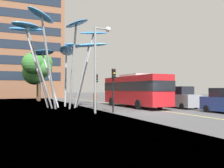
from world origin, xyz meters
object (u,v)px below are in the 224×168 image
(leaf_sculpture, at_px, (59,42))
(traffic_light_kerb_near, at_px, (114,81))
(car_parked_mid, at_px, (180,98))
(pedestrian, at_px, (95,101))
(traffic_light_kerb_far, at_px, (96,84))
(car_parked_far, at_px, (154,97))
(red_bus, at_px, (134,89))
(street_lamp, at_px, (99,57))

(leaf_sculpture, xyz_separation_m, traffic_light_kerb_near, (3.27, -7.10, -4.34))
(car_parked_mid, bearing_deg, pedestrian, 173.82)
(traffic_light_kerb_far, distance_m, car_parked_far, 9.66)
(red_bus, relative_size, traffic_light_kerb_near, 2.89)
(leaf_sculpture, xyz_separation_m, street_lamp, (1.96, -7.11, -2.40))
(red_bus, height_order, traffic_light_kerb_far, red_bus)
(leaf_sculpture, relative_size, car_parked_mid, 2.53)
(leaf_sculpture, height_order, street_lamp, leaf_sculpture)
(traffic_light_kerb_far, relative_size, car_parked_far, 0.77)
(car_parked_far, bearing_deg, street_lamp, -143.28)
(red_bus, distance_m, traffic_light_kerb_near, 6.67)
(traffic_light_kerb_far, distance_m, street_lamp, 4.85)
(red_bus, distance_m, car_parked_mid, 4.90)
(car_parked_mid, xyz_separation_m, street_lamp, (-9.61, -1.75, 3.57))
(red_bus, relative_size, car_parked_mid, 2.40)
(red_bus, bearing_deg, pedestrian, -158.51)
(red_bus, distance_m, street_lamp, 8.05)
(car_parked_mid, height_order, street_lamp, street_lamp)
(red_bus, xyz_separation_m, traffic_light_kerb_far, (-4.67, -0.61, 0.55))
(car_parked_far, distance_m, street_lamp, 13.16)
(traffic_light_kerb_far, relative_size, street_lamp, 0.48)
(car_parked_far, bearing_deg, car_parked_mid, -95.34)
(car_parked_mid, distance_m, street_lamp, 10.40)
(street_lamp, height_order, pedestrian, street_lamp)
(leaf_sculpture, relative_size, pedestrian, 6.26)
(car_parked_far, bearing_deg, pedestrian, -153.08)
(car_parked_mid, bearing_deg, red_bus, 140.61)
(red_bus, bearing_deg, car_parked_mid, -39.39)
(red_bus, height_order, car_parked_far, red_bus)
(traffic_light_kerb_far, bearing_deg, traffic_light_kerb_near, -88.74)
(red_bus, distance_m, traffic_light_kerb_far, 4.74)
(car_parked_mid, height_order, car_parked_far, car_parked_mid)
(red_bus, xyz_separation_m, pedestrian, (-5.28, -2.08, -1.05))
(street_lamp, bearing_deg, leaf_sculpture, 105.41)
(red_bus, height_order, traffic_light_kerb_near, traffic_light_kerb_near)
(red_bus, height_order, leaf_sculpture, leaf_sculpture)
(red_bus, xyz_separation_m, car_parked_mid, (3.72, -3.05, -0.91))
(leaf_sculpture, height_order, traffic_light_kerb_near, leaf_sculpture)
(traffic_light_kerb_far, distance_m, pedestrian, 2.26)
(car_parked_mid, bearing_deg, leaf_sculpture, 155.16)
(traffic_light_kerb_far, height_order, car_parked_far, traffic_light_kerb_far)
(traffic_light_kerb_near, bearing_deg, car_parked_mid, 11.87)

